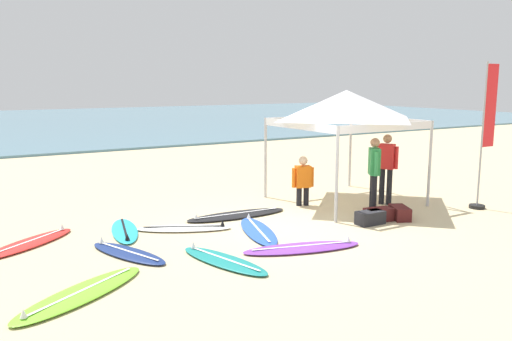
{
  "coord_description": "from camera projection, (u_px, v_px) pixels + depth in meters",
  "views": [
    {
      "loc": [
        -5.92,
        -8.46,
        2.94
      ],
      "look_at": [
        -0.11,
        1.28,
        1.0
      ],
      "focal_mm": 36.39,
      "sensor_mm": 36.0,
      "label": 1
    }
  ],
  "objects": [
    {
      "name": "surfboard_blue",
      "position": [
        258.0,
        231.0,
        10.26
      ],
      "size": [
        1.12,
        2.1,
        0.19
      ],
      "color": "blue",
      "rests_on": "ground"
    },
    {
      "name": "ground_plane",
      "position": [
        292.0,
        227.0,
        10.65
      ],
      "size": [
        80.0,
        80.0,
        0.0
      ],
      "primitive_type": "plane",
      "color": "beige"
    },
    {
      "name": "person_orange",
      "position": [
        303.0,
        179.0,
        12.39
      ],
      "size": [
        0.53,
        0.31,
        1.2
      ],
      "color": "black",
      "rests_on": "ground"
    },
    {
      "name": "banner_flag",
      "position": [
        485.0,
        142.0,
        12.03
      ],
      "size": [
        0.6,
        0.36,
        3.4
      ],
      "color": "#99999E",
      "rests_on": "ground"
    },
    {
      "name": "gear_bag_on_sand",
      "position": [
        400.0,
        213.0,
        11.24
      ],
      "size": [
        0.55,
        0.68,
        0.28
      ],
      "primitive_type": "cube",
      "rotation": [
        0.0,
        0.0,
        1.12
      ],
      "color": "#4C1919",
      "rests_on": "ground"
    },
    {
      "name": "sea",
      "position": [
        42.0,
        123.0,
        37.42
      ],
      "size": [
        80.0,
        36.0,
        0.1
      ],
      "primitive_type": "cube",
      "color": "#568499",
      "rests_on": "ground"
    },
    {
      "name": "surfboard_lime",
      "position": [
        81.0,
        293.0,
        7.22
      ],
      "size": [
        2.29,
        1.73,
        0.19
      ],
      "color": "#7AD12D",
      "rests_on": "ground"
    },
    {
      "name": "surfboard_red",
      "position": [
        29.0,
        243.0,
        9.48
      ],
      "size": [
        1.98,
        1.66,
        0.19
      ],
      "color": "red",
      "rests_on": "ground"
    },
    {
      "name": "surfboard_purple",
      "position": [
        303.0,
        248.0,
        9.21
      ],
      "size": [
        2.26,
        1.14,
        0.19
      ],
      "color": "purple",
      "rests_on": "ground"
    },
    {
      "name": "surfboard_navy",
      "position": [
        128.0,
        253.0,
        8.92
      ],
      "size": [
        1.12,
        1.89,
        0.19
      ],
      "color": "navy",
      "rests_on": "ground"
    },
    {
      "name": "person_green",
      "position": [
        374.0,
        170.0,
        11.66
      ],
      "size": [
        0.38,
        0.47,
        1.71
      ],
      "color": "black",
      "rests_on": "ground"
    },
    {
      "name": "surfboard_cyan",
      "position": [
        125.0,
        231.0,
        10.26
      ],
      "size": [
        0.89,
        1.89,
        0.19
      ],
      "color": "#23B2CC",
      "rests_on": "ground"
    },
    {
      "name": "surfboard_black",
      "position": [
        237.0,
        215.0,
        11.49
      ],
      "size": [
        2.39,
        0.75,
        0.19
      ],
      "color": "black",
      "rests_on": "ground"
    },
    {
      "name": "surfboard_teal",
      "position": [
        223.0,
        260.0,
        8.55
      ],
      "size": [
        1.01,
        2.01,
        0.19
      ],
      "color": "#19847F",
      "rests_on": "ground"
    },
    {
      "name": "surfboard_white",
      "position": [
        184.0,
        228.0,
        10.44
      ],
      "size": [
        1.92,
        1.32,
        0.19
      ],
      "color": "white",
      "rests_on": "ground"
    },
    {
      "name": "canopy_tent",
      "position": [
        346.0,
        105.0,
        12.52
      ],
      "size": [
        2.95,
        2.95,
        2.75
      ],
      "color": "#B7B7BC",
      "rests_on": "ground"
    },
    {
      "name": "gear_bag_near_tent",
      "position": [
        370.0,
        218.0,
        10.83
      ],
      "size": [
        0.61,
        0.33,
        0.28
      ],
      "primitive_type": "cube",
      "rotation": [
        0.0,
        0.0,
        3.12
      ],
      "color": "#232328",
      "rests_on": "ground"
    },
    {
      "name": "gear_bag_by_pole",
      "position": [
        379.0,
        215.0,
        11.09
      ],
      "size": [
        0.64,
        0.41,
        0.28
      ],
      "primitive_type": "cube",
      "rotation": [
        0.0,
        0.0,
        2.98
      ],
      "color": "#4C1919",
      "rests_on": "ground"
    },
    {
      "name": "person_red",
      "position": [
        386.0,
        164.0,
        12.46
      ],
      "size": [
        0.37,
        0.48,
        1.71
      ],
      "color": "black",
      "rests_on": "ground"
    }
  ]
}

